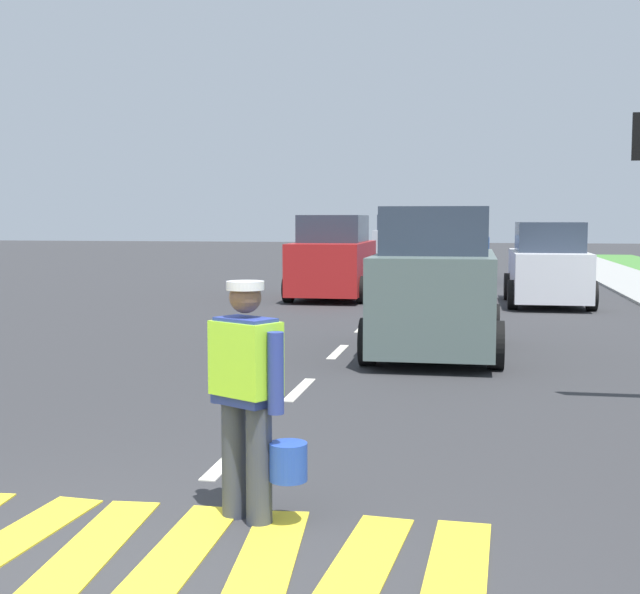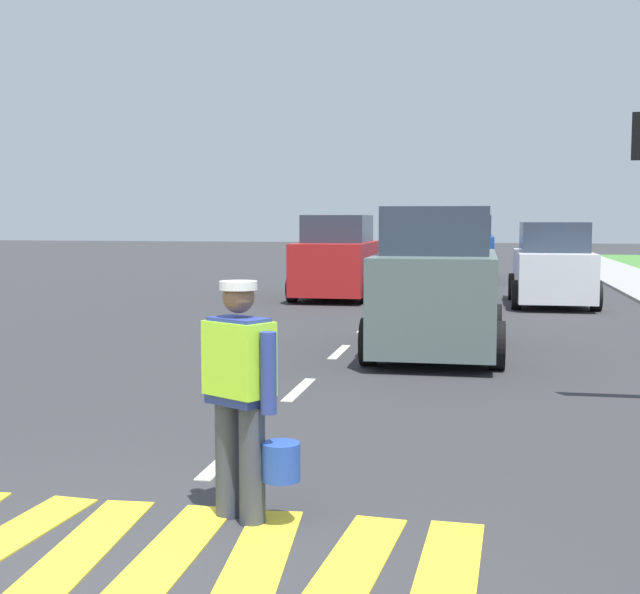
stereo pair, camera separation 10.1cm
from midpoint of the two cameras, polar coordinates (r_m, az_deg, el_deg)
ground_plane at (r=25.56m, az=5.96°, el=0.56°), size 96.00×96.00×0.00m
crosswalk_stripes at (r=5.69m, az=-12.53°, el=-16.42°), size 4.40×1.93×0.01m
lane_center_line at (r=29.74m, az=6.64°, el=1.22°), size 0.14×46.40×0.01m
road_worker at (r=5.92m, az=-4.69°, el=-6.10°), size 0.74×0.47×1.67m
car_oncoming_second at (r=22.31m, az=1.29°, el=2.49°), size 2.06×3.97×2.17m
car_outgoing_ahead at (r=13.21m, az=8.02°, el=0.70°), size 2.01×3.83×2.26m
car_oncoming_third at (r=40.16m, az=5.52°, el=3.76°), size 1.97×4.26×2.24m
car_outgoing_far at (r=28.88m, az=9.92°, el=3.08°), size 1.93×3.89×2.20m
car_parked_far at (r=21.32m, az=15.36°, el=1.95°), size 1.97×3.89×2.00m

